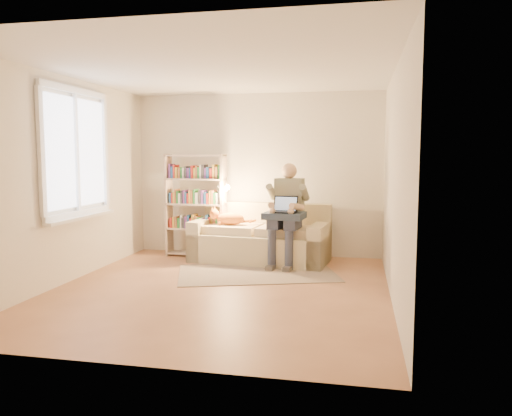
% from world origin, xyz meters
% --- Properties ---
extents(floor, '(4.50, 4.50, 0.00)m').
position_xyz_m(floor, '(0.00, 0.00, 0.00)').
color(floor, '#9A6546').
rests_on(floor, ground).
extents(ceiling, '(4.00, 4.50, 0.02)m').
position_xyz_m(ceiling, '(0.00, 0.00, 2.60)').
color(ceiling, white).
rests_on(ceiling, wall_back).
extents(wall_left, '(0.02, 4.50, 2.60)m').
position_xyz_m(wall_left, '(-2.00, 0.00, 1.30)').
color(wall_left, silver).
rests_on(wall_left, floor).
extents(wall_right, '(0.02, 4.50, 2.60)m').
position_xyz_m(wall_right, '(2.00, 0.00, 1.30)').
color(wall_right, silver).
rests_on(wall_right, floor).
extents(wall_back, '(4.00, 0.02, 2.60)m').
position_xyz_m(wall_back, '(0.00, 2.25, 1.30)').
color(wall_back, silver).
rests_on(wall_back, floor).
extents(wall_front, '(4.00, 0.02, 2.60)m').
position_xyz_m(wall_front, '(0.00, -2.25, 1.30)').
color(wall_front, silver).
rests_on(wall_front, floor).
extents(window, '(0.12, 1.52, 1.69)m').
position_xyz_m(window, '(-1.95, 0.20, 1.38)').
color(window, white).
rests_on(window, wall_left).
extents(sofa, '(2.14, 1.14, 0.87)m').
position_xyz_m(sofa, '(0.16, 1.74, 0.32)').
color(sofa, beige).
rests_on(sofa, floor).
extents(person, '(0.48, 0.71, 1.50)m').
position_xyz_m(person, '(0.59, 1.54, 0.84)').
color(person, gray).
rests_on(person, sofa).
extents(cat, '(0.66, 0.27, 0.24)m').
position_xyz_m(cat, '(-0.34, 1.67, 0.66)').
color(cat, orange).
rests_on(cat, sofa).
extents(blanket, '(0.61, 0.52, 0.09)m').
position_xyz_m(blanket, '(0.59, 1.39, 0.75)').
color(blanket, '#293649').
rests_on(blanket, person).
extents(laptop, '(0.38, 0.34, 0.29)m').
position_xyz_m(laptop, '(0.60, 1.40, 0.86)').
color(laptop, black).
rests_on(laptop, blanket).
extents(bookshelf, '(1.08, 0.36, 1.64)m').
position_xyz_m(bookshelf, '(-0.92, 1.87, 0.91)').
color(bookshelf, beige).
rests_on(bookshelf, floor).
extents(rug, '(2.41, 1.86, 0.01)m').
position_xyz_m(rug, '(0.27, 0.91, 0.01)').
color(rug, gray).
rests_on(rug, floor).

